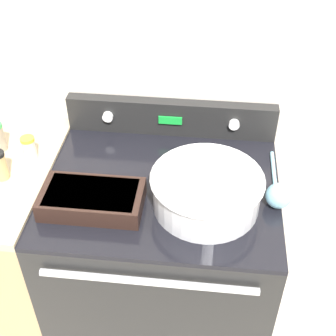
{
  "coord_description": "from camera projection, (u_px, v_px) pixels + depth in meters",
  "views": [
    {
      "loc": [
        0.15,
        -0.86,
        2.01
      ],
      "look_at": [
        0.02,
        0.35,
        1.0
      ],
      "focal_mm": 50.0,
      "sensor_mm": 36.0,
      "label": 1
    }
  ],
  "objects": [
    {
      "name": "side_counter",
      "position": [
        14.0,
        255.0,
        1.96
      ],
      "size": [
        0.46,
        0.67,
        0.95
      ],
      "color": "tan",
      "rests_on": "ground_plane"
    },
    {
      "name": "kitchen_wall",
      "position": [
        173.0,
        52.0,
        1.7
      ],
      "size": [
        8.0,
        0.05,
        2.5
      ],
      "color": "beige",
      "rests_on": "ground_plane"
    },
    {
      "name": "control_panel",
      "position": [
        171.0,
        117.0,
        1.81
      ],
      "size": [
        0.81,
        0.07,
        0.14
      ],
      "color": "black",
      "rests_on": "stove_range"
    },
    {
      "name": "mixing_bowl",
      "position": [
        207.0,
        189.0,
        1.49
      ],
      "size": [
        0.36,
        0.36,
        0.12
      ],
      "color": "silver",
      "rests_on": "stove_range"
    },
    {
      "name": "ladle",
      "position": [
        278.0,
        194.0,
        1.52
      ],
      "size": [
        0.08,
        0.32,
        0.08
      ],
      "color": "#7AB2C6",
      "rests_on": "stove_range"
    },
    {
      "name": "casserole_dish",
      "position": [
        92.0,
        198.0,
        1.51
      ],
      "size": [
        0.33,
        0.18,
        0.07
      ],
      "color": "black",
      "rests_on": "stove_range"
    },
    {
      "name": "spice_jar_yellow_cap",
      "position": [
        29.0,
        148.0,
        1.68
      ],
      "size": [
        0.05,
        0.05,
        0.09
      ],
      "color": "beige",
      "rests_on": "side_counter"
    },
    {
      "name": "spice_jar_black_cap",
      "position": [
        0.0,
        165.0,
        1.59
      ],
      "size": [
        0.05,
        0.05,
        0.11
      ],
      "color": "tan",
      "rests_on": "side_counter"
    },
    {
      "name": "stove_range",
      "position": [
        163.0,
        269.0,
        1.92
      ],
      "size": [
        0.81,
        0.7,
        0.94
      ],
      "color": "black",
      "rests_on": "ground_plane"
    }
  ]
}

